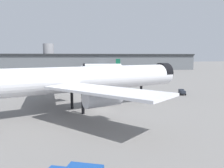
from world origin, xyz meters
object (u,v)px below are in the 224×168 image
(airliner_far_taxiway, at_px, (102,66))
(airliner_near_gate, at_px, (86,79))
(traffic_cone_near_nose, at_px, (132,90))
(baggage_cart_trailing, at_px, (29,90))
(baggage_tug_wing, at_px, (182,92))

(airliner_far_taxiway, bearing_deg, airliner_near_gate, 84.78)
(traffic_cone_near_nose, bearing_deg, baggage_cart_trailing, 169.08)
(airliner_near_gate, height_order, baggage_cart_trailing, airliner_near_gate)
(airliner_far_taxiway, relative_size, traffic_cone_near_nose, 54.89)
(baggage_cart_trailing, bearing_deg, airliner_near_gate, 21.78)
(airliner_far_taxiway, xyz_separation_m, baggage_cart_trailing, (-54.82, -100.98, -3.91))
(airliner_far_taxiway, bearing_deg, baggage_tug_wing, 99.22)
(baggage_tug_wing, height_order, traffic_cone_near_nose, baggage_tug_wing)
(airliner_far_taxiway, bearing_deg, baggage_cart_trailing, 72.84)
(baggage_tug_wing, xyz_separation_m, traffic_cone_near_nose, (-12.51, 14.18, -0.64))
(airliner_far_taxiway, distance_m, traffic_cone_near_nose, 109.69)
(airliner_near_gate, bearing_deg, traffic_cone_near_nose, 33.21)
(airliner_near_gate, bearing_deg, airliner_far_taxiway, 57.42)
(airliner_near_gate, height_order, baggage_tug_wing, airliner_near_gate)
(baggage_tug_wing, relative_size, traffic_cone_near_nose, 5.25)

